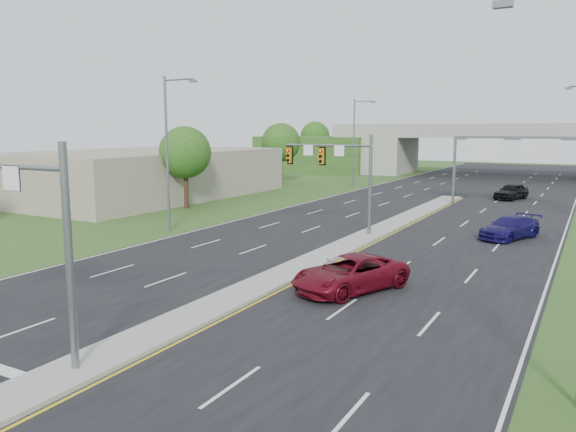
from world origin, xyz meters
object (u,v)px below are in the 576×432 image
Objects in this scene: signal_mast_far at (339,167)px; overpass at (498,154)px; car_far_b at (510,228)px; signal_mast_near at (15,215)px; car_far_c at (511,191)px; car_far_a at (350,273)px; sign_gantry at (515,152)px.

overpass is (2.26, 55.07, -1.17)m from signal_mast_far.
overpass reaches higher than car_far_b.
signal_mast_near reaches higher than car_far_c.
signal_mast_far is 14.74m from car_far_a.
car_far_a is at bearing 63.09° from signal_mast_near.
signal_mast_near is at bearing -88.28° from car_far_b.
signal_mast_near is at bearing -90.00° from signal_mast_far.
signal_mast_near is 45.88m from sign_gantry.
car_far_b is at bearing 69.34° from signal_mast_near.
sign_gantry is at bearing 108.06° from car_far_a.
car_far_a is 39.40m from car_far_c.
car_far_b is (4.68, 16.63, -0.05)m from car_far_a.
sign_gantry is at bearing 78.75° from signal_mast_near.
car_far_c is (-0.90, 6.57, -4.37)m from sign_gantry.
signal_mast_near is 52.33m from car_far_c.
overpass is 68.03m from car_far_a.
signal_mast_near is at bearing -81.87° from car_far_c.
car_far_b is (10.88, 28.84, -3.95)m from signal_mast_near.
signal_mast_near is 31.07m from car_far_b.
overpass is (2.26, 80.07, -1.17)m from signal_mast_near.
overpass reaches higher than car_far_c.
overpass is 13.83× the size of car_far_a.
overpass is (-6.68, 35.08, -1.69)m from sign_gantry.
car_far_c is (8.05, 51.57, -3.86)m from signal_mast_near.
sign_gantry is (8.95, 44.99, 0.51)m from signal_mast_near.
car_far_a is at bearing -64.15° from signal_mast_far.
overpass is at bearing 116.17° from car_far_a.
sign_gantry is at bearing -65.21° from car_far_c.
overpass is at bearing 100.79° from sign_gantry.
car_far_c is at bearing 97.79° from sign_gantry.
signal_mast_near is 1.21× the size of car_far_a.
signal_mast_far is 1.41× the size of car_far_c.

